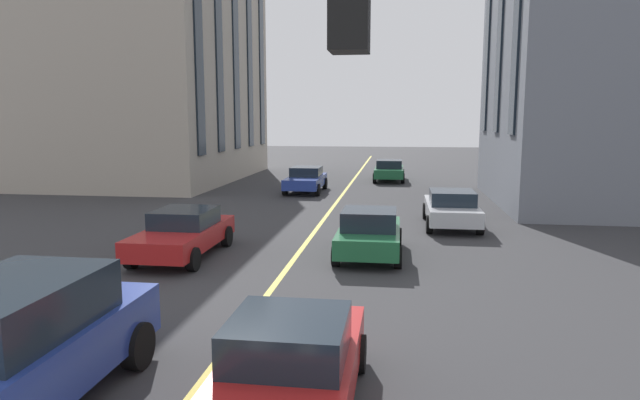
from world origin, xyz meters
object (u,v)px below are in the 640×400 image
at_px(car_red_far, 291,363).
at_px(car_green_near, 389,170).
at_px(car_green_oncoming, 369,233).
at_px(car_red_parked_a, 183,233).
at_px(car_blue_trailing, 16,347).
at_px(car_blue_mid, 306,179).
at_px(car_silver_parked_b, 451,208).

height_order(car_red_far, car_green_near, car_red_far).
relative_size(car_green_oncoming, car_red_parked_a, 0.89).
xyz_separation_m(car_red_far, car_green_near, (28.80, -0.82, 0.00)).
bearing_deg(car_red_parked_a, car_green_oncoming, -81.84).
bearing_deg(car_red_parked_a, car_blue_trailing, -172.44).
bearing_deg(car_green_oncoming, car_blue_trailing, 155.92).
bearing_deg(car_blue_trailing, car_blue_mid, -0.06).
height_order(car_green_oncoming, car_red_far, same).
distance_m(car_silver_parked_b, car_red_parked_a, 9.97).
bearing_deg(car_green_near, car_green_oncoming, 179.38).
relative_size(car_blue_mid, car_green_near, 1.00).
distance_m(car_red_parked_a, car_green_near, 21.46).
height_order(car_green_oncoming, car_blue_mid, car_green_oncoming).
bearing_deg(car_red_far, car_green_near, -1.62).
xyz_separation_m(car_silver_parked_b, car_red_far, (-13.81, 3.39, -0.00)).
bearing_deg(car_blue_trailing, car_green_oncoming, -24.08).
xyz_separation_m(car_blue_trailing, car_red_parked_a, (8.69, 1.15, -0.27)).
xyz_separation_m(car_green_oncoming, car_green_near, (19.94, -0.22, 0.00)).
bearing_deg(car_silver_parked_b, car_blue_trailing, 154.04).
xyz_separation_m(car_silver_parked_b, car_green_near, (14.99, 2.57, 0.00)).
relative_size(car_silver_parked_b, car_red_parked_a, 1.00).
bearing_deg(car_blue_trailing, car_red_parked_a, 7.56).
bearing_deg(car_green_near, car_blue_mid, 143.99).
distance_m(car_green_oncoming, car_blue_mid, 14.48).
xyz_separation_m(car_blue_mid, car_red_parked_a, (-14.63, 1.18, 0.00)).
distance_m(car_red_far, car_red_parked_a, 9.40).
height_order(car_blue_mid, car_green_near, same).
xyz_separation_m(car_blue_mid, car_green_near, (6.09, -4.42, 0.00)).
distance_m(car_blue_trailing, car_green_near, 29.74).
bearing_deg(car_green_near, car_red_far, 178.38).
xyz_separation_m(car_green_oncoming, car_blue_mid, (13.85, 4.20, 0.00)).
bearing_deg(car_green_oncoming, car_silver_parked_b, -29.38).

